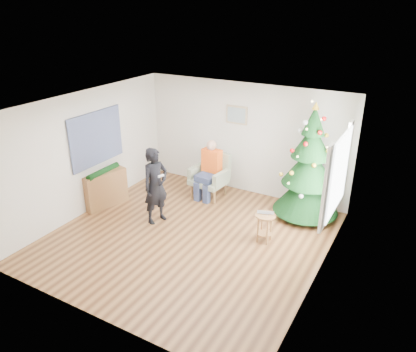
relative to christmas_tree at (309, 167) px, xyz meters
The scene contains 19 objects.
floor 2.84m from the christmas_tree, 130.80° to the right, with size 5.00×5.00×0.00m, color brown.
ceiling 3.00m from the christmas_tree, 130.80° to the right, with size 5.00×5.00×0.00m, color white.
wall_back 1.79m from the christmas_tree, 162.87° to the left, with size 5.00×5.00×0.00m, color silver.
wall_front 4.79m from the christmas_tree, 110.86° to the right, with size 5.00×5.00×0.00m, color silver.
wall_left 4.65m from the christmas_tree, 154.84° to the right, with size 5.00×5.00×0.00m, color silver.
wall_right 2.14m from the christmas_tree, 68.06° to the right, with size 5.00×5.00×0.00m, color silver.
window_panel 1.30m from the christmas_tree, 51.86° to the right, with size 0.04×1.30×1.40m, color white.
curtains 1.28m from the christmas_tree, 52.97° to the right, with size 0.05×1.75×1.50m.
christmas_tree is the anchor object (origin of this frame).
stool 1.64m from the christmas_tree, 105.23° to the right, with size 0.38×0.38×0.58m.
laptop 1.52m from the christmas_tree, 105.23° to the right, with size 0.32×0.20×0.02m, color silver.
armchair 2.36m from the christmas_tree, behind, with size 0.87×0.80×1.03m.
seated_person 2.29m from the christmas_tree, behind, with size 0.47×0.67×1.35m.
standing_man 3.16m from the christmas_tree, 146.62° to the right, with size 0.58×0.38×1.60m, color black.
game_controller 3.02m from the christmas_tree, 144.36° to the right, with size 0.04×0.13×0.04m, color white.
console 4.44m from the christmas_tree, 156.90° to the right, with size 0.30×1.00×0.80m, color brown.
garland 4.40m from the christmas_tree, 156.90° to the right, with size 0.14×0.14×0.90m, color black.
tapestry 4.51m from the christmas_tree, 158.09° to the right, with size 0.03×1.50×1.15m, color black.
framed_picture 2.10m from the christmas_tree, 165.61° to the left, with size 0.52×0.05×0.42m.
Camera 1 is at (3.66, -5.72, 4.25)m, focal length 35.00 mm.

